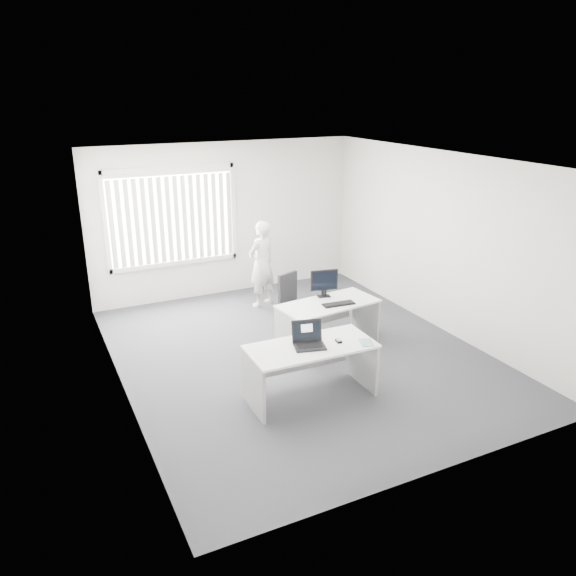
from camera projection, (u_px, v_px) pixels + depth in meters
name	position (u px, v px, depth m)	size (l,w,h in m)	color
ground	(299.00, 354.00, 8.24)	(6.00, 6.00, 0.00)	#414248
wall_back	(226.00, 220.00, 10.31)	(5.00, 0.02, 2.80)	silver
wall_front	(445.00, 348.00, 5.22)	(5.00, 0.02, 2.80)	silver
wall_left	(114.00, 290.00, 6.74)	(0.02, 6.00, 2.80)	silver
wall_right	(442.00, 242.00, 8.79)	(0.02, 6.00, 2.80)	silver
ceiling	(300.00, 160.00, 7.29)	(5.00, 6.00, 0.02)	white
window	(172.00, 217.00, 9.81)	(2.32, 0.06, 1.76)	silver
blinds	(173.00, 220.00, 9.77)	(2.20, 0.10, 1.50)	silver
desk_near	(311.00, 360.00, 6.92)	(1.58, 0.77, 0.72)	silver
desk_far	(328.00, 315.00, 8.38)	(1.56, 0.87, 0.68)	silver
office_chair	(294.00, 313.00, 8.99)	(0.67, 0.67, 0.92)	black
person	(262.00, 264.00, 9.83)	(0.56, 0.37, 1.55)	silver
laptop	(310.00, 336.00, 6.76)	(0.37, 0.33, 0.29)	black
paper_sheet	(343.00, 344.00, 6.90)	(0.30, 0.21, 0.00)	white
mouse	(339.00, 340.00, 6.94)	(0.06, 0.10, 0.04)	silver
booklet	(366.00, 343.00, 6.92)	(0.16, 0.22, 0.01)	silver
keyboard	(339.00, 304.00, 8.23)	(0.48, 0.16, 0.02)	black
monitor	(324.00, 283.00, 8.49)	(0.43, 0.13, 0.43)	black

